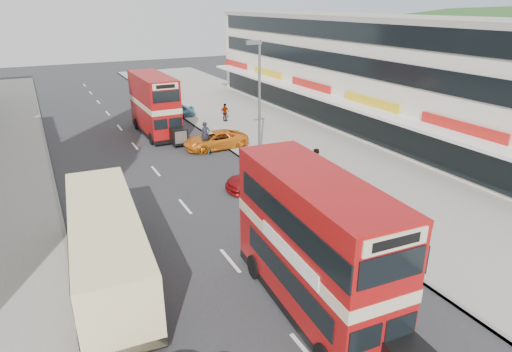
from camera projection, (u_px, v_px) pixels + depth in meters
road_surface at (156, 171)px, 28.61m from camera, size 12.00×90.00×0.01m
pavement_right at (309, 145)px, 33.66m from camera, size 12.00×90.00×0.15m
kerb_left at (54, 187)px, 26.00m from camera, size 0.20×90.00×0.16m
kerb_right at (240, 156)px, 31.16m from camera, size 0.20×90.00×0.16m
commercial_row at (378, 73)px, 36.97m from camera, size 9.90×46.20×9.30m
street_lamp at (258, 95)px, 27.95m from camera, size 1.00×0.20×8.12m
bus_main at (315, 245)px, 14.95m from camera, size 2.93×8.97×4.87m
bus_second at (155, 105)px, 35.79m from camera, size 2.39×8.56×4.71m
coach at (107, 243)px, 17.03m from camera, size 3.23×10.08×2.63m
car_right_a at (262, 177)px, 25.82m from camera, size 4.59×1.99×1.31m
car_right_b at (215, 140)px, 32.79m from camera, size 4.86×2.35×1.33m
car_right_c at (173, 111)px, 41.42m from camera, size 4.05×1.94×1.34m
pedestrian_near at (315, 163)px, 26.98m from camera, size 0.82×0.72×1.85m
pedestrian_far at (225, 112)px, 39.82m from camera, size 1.02×0.63×1.62m
cyclist at (206, 142)px, 31.94m from camera, size 0.70×1.68×2.27m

